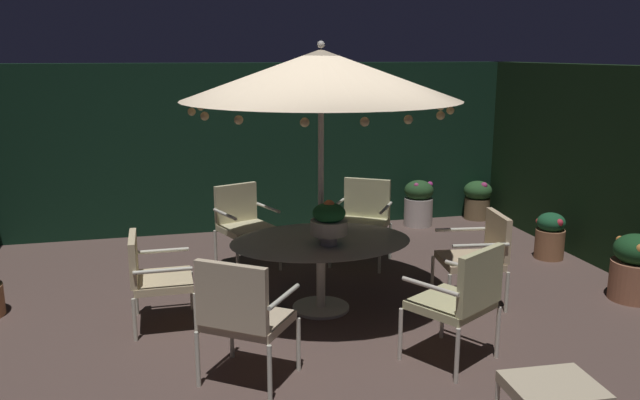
# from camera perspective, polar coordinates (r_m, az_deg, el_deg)

# --- Properties ---
(ground_plane) EXTENTS (8.01, 7.05, 0.02)m
(ground_plane) POSITION_cam_1_polar(r_m,az_deg,el_deg) (6.49, -1.13, -10.07)
(ground_plane) COLOR brown
(hedge_backdrop_rear) EXTENTS (8.01, 0.30, 2.39)m
(hedge_backdrop_rear) POSITION_cam_1_polar(r_m,az_deg,el_deg) (9.39, -5.71, 4.71)
(hedge_backdrop_rear) COLOR black
(hedge_backdrop_rear) RESTS_ON ground_plane
(patio_dining_table) EXTENTS (1.80, 1.36, 0.73)m
(patio_dining_table) POSITION_cam_1_polar(r_m,az_deg,el_deg) (6.38, 0.08, -4.50)
(patio_dining_table) COLOR silver
(patio_dining_table) RESTS_ON ground_plane
(patio_umbrella) EXTENTS (2.64, 2.64, 2.63)m
(patio_umbrella) POSITION_cam_1_polar(r_m,az_deg,el_deg) (6.09, 0.09, 11.00)
(patio_umbrella) COLOR silver
(patio_umbrella) RESTS_ON ground_plane
(centerpiece_planter) EXTENTS (0.36, 0.36, 0.44)m
(centerpiece_planter) POSITION_cam_1_polar(r_m,az_deg,el_deg) (6.11, 0.80, -1.83)
(centerpiece_planter) COLOR silver
(centerpiece_planter) RESTS_ON patio_dining_table
(patio_chair_north) EXTENTS (0.70, 0.69, 0.94)m
(patio_chair_north) POSITION_cam_1_polar(r_m,az_deg,el_deg) (6.77, 13.95, -4.48)
(patio_chair_north) COLOR silver
(patio_chair_north) RESTS_ON ground_plane
(patio_chair_northeast) EXTENTS (0.85, 0.84, 1.01)m
(patio_chair_northeast) POSITION_cam_1_polar(r_m,az_deg,el_deg) (7.89, 3.86, -1.30)
(patio_chair_northeast) COLOR silver
(patio_chair_northeast) RESTS_ON ground_plane
(patio_chair_east) EXTENTS (0.77, 0.76, 0.99)m
(patio_chair_east) POSITION_cam_1_polar(r_m,az_deg,el_deg) (7.73, -6.85, -1.75)
(patio_chair_east) COLOR silver
(patio_chair_east) RESTS_ON ground_plane
(patio_chair_southeast) EXTENTS (0.58, 0.65, 0.89)m
(patio_chair_southeast) POSITION_cam_1_polar(r_m,az_deg,el_deg) (6.23, -14.60, -6.29)
(patio_chair_southeast) COLOR silver
(patio_chair_southeast) RESTS_ON ground_plane
(patio_chair_south) EXTENTS (0.84, 0.82, 1.03)m
(patio_chair_south) POSITION_cam_1_polar(r_m,az_deg,el_deg) (5.00, -6.95, -9.83)
(patio_chair_south) COLOR silver
(patio_chair_south) RESTS_ON ground_plane
(patio_chair_southwest) EXTENTS (0.84, 0.83, 1.02)m
(patio_chair_southwest) POSITION_cam_1_polar(r_m,az_deg,el_deg) (5.42, 12.46, -8.27)
(patio_chair_southwest) COLOR beige
(patio_chair_southwest) RESTS_ON ground_plane
(ottoman_footrest) EXTENTS (0.60, 0.50, 0.43)m
(ottoman_footrest) POSITION_cam_1_polar(r_m,az_deg,el_deg) (4.62, 19.94, -15.59)
(ottoman_footrest) COLOR beige
(ottoman_footrest) RESTS_ON ground_plane
(potted_plant_right_near) EXTENTS (0.48, 0.48, 0.70)m
(potted_plant_right_near) POSITION_cam_1_polar(r_m,az_deg,el_deg) (7.47, 26.12, -5.37)
(potted_plant_right_near) COLOR #AB6B4C
(potted_plant_right_near) RESTS_ON ground_plane
(potted_plant_back_center) EXTENTS (0.43, 0.43, 0.60)m
(potted_plant_back_center) POSITION_cam_1_polar(r_m,az_deg,el_deg) (10.25, 13.77, 0.11)
(potted_plant_back_center) COLOR olive
(potted_plant_back_center) RESTS_ON ground_plane
(potted_plant_front_corner) EXTENTS (0.43, 0.43, 0.68)m
(potted_plant_front_corner) POSITION_cam_1_polar(r_m,az_deg,el_deg) (9.68, 8.72, -0.21)
(potted_plant_front_corner) COLOR beige
(potted_plant_front_corner) RESTS_ON ground_plane
(potted_plant_left_near) EXTENTS (0.36, 0.37, 0.58)m
(potted_plant_left_near) POSITION_cam_1_polar(r_m,az_deg,el_deg) (8.55, 19.71, -2.96)
(potted_plant_left_near) COLOR #9F6845
(potted_plant_left_near) RESTS_ON ground_plane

